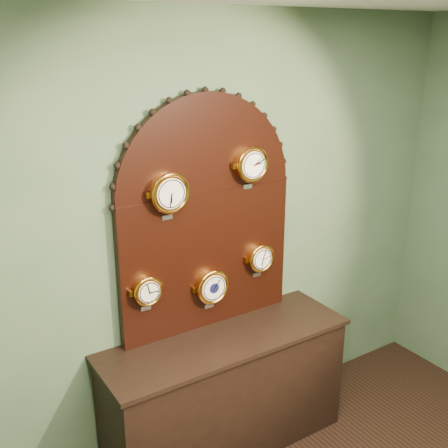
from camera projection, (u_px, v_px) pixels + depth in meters
wall_back at (203, 240)px, 3.48m from camera, size 4.00×0.00×4.00m
shop_counter at (226, 394)px, 3.59m from camera, size 1.60×0.50×0.80m
display_board at (206, 208)px, 3.36m from camera, size 1.26×0.06×1.53m
roman_clock at (169, 193)px, 3.11m from camera, size 0.24×0.08×0.29m
arabic_clock at (251, 164)px, 3.37m from camera, size 0.23×0.08×0.28m
hygrometer at (147, 291)px, 3.21m from camera, size 0.18×0.08×0.24m
barometer at (212, 286)px, 3.47m from camera, size 0.23×0.08×0.28m
tide_clock at (260, 258)px, 3.63m from camera, size 0.19×0.08×0.24m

